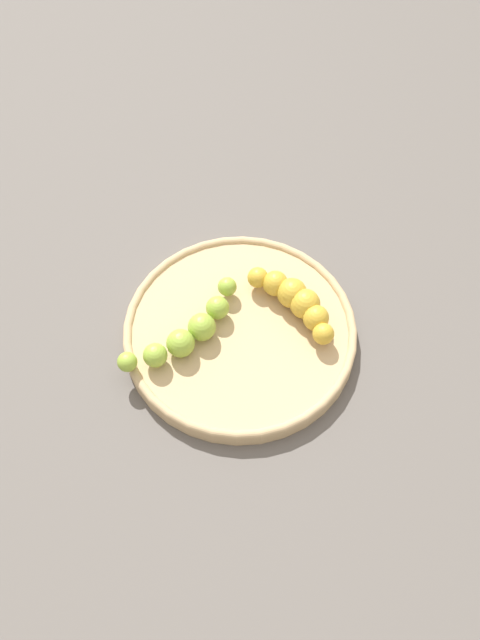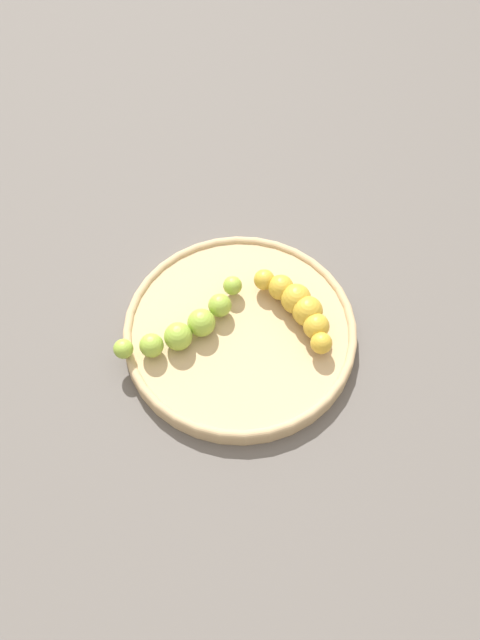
# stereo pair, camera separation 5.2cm
# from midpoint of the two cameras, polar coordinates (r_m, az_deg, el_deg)

# --- Properties ---
(ground_plane) EXTENTS (2.40, 2.40, 0.00)m
(ground_plane) POSITION_cam_midpoint_polar(r_m,az_deg,el_deg) (0.79, -1.87, -1.55)
(ground_plane) COLOR #56514C
(fruit_bowl) EXTENTS (0.27, 0.27, 0.02)m
(fruit_bowl) POSITION_cam_midpoint_polar(r_m,az_deg,el_deg) (0.78, -1.89, -1.10)
(fruit_bowl) COLOR tan
(fruit_bowl) RESTS_ON ground_plane
(banana_green) EXTENTS (0.06, 0.17, 0.03)m
(banana_green) POSITION_cam_midpoint_polar(r_m,az_deg,el_deg) (0.76, -6.35, -1.08)
(banana_green) COLOR #8CAD38
(banana_green) RESTS_ON fruit_bowl
(banana_spotted) EXTENTS (0.13, 0.06, 0.03)m
(banana_spotted) POSITION_cam_midpoint_polar(r_m,az_deg,el_deg) (0.77, 2.80, 1.59)
(banana_spotted) COLOR gold
(banana_spotted) RESTS_ON fruit_bowl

